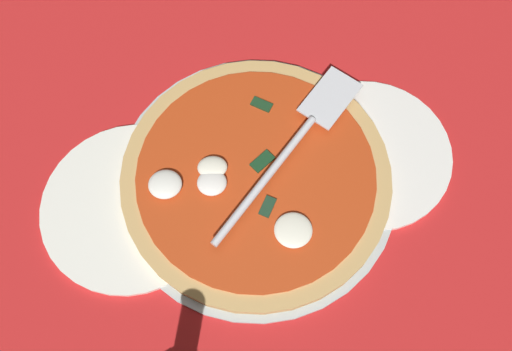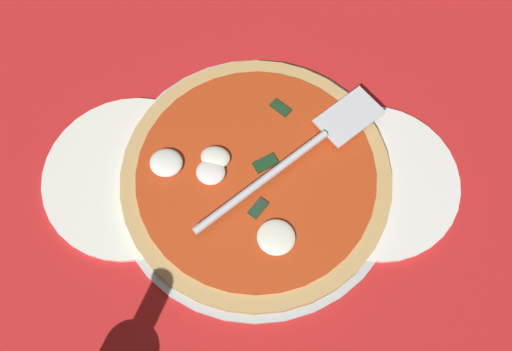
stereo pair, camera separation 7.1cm
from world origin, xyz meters
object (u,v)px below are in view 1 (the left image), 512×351
object	(u,v)px
dinner_plate_left	(369,153)
dinner_plate_right	(131,206)
pizza_server	(291,147)
pizza	(255,177)

from	to	relation	value
dinner_plate_left	dinner_plate_right	distance (cm)	32.25
dinner_plate_right	pizza_server	distance (cm)	22.01
dinner_plate_left	pizza	distance (cm)	15.94
dinner_plate_left	pizza_server	xyz separation A→B (cm)	(10.75, 0.21, 3.59)
dinner_plate_right	pizza	xyz separation A→B (cm)	(-16.13, -2.74, 1.21)
dinner_plate_left	pizza	world-z (taller)	pizza
pizza	pizza_server	bearing A→B (deg)	-148.72
dinner_plate_left	dinner_plate_right	world-z (taller)	same
dinner_plate_left	pizza_server	distance (cm)	11.34
dinner_plate_left	pizza	size ratio (longest dim) A/B	0.63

